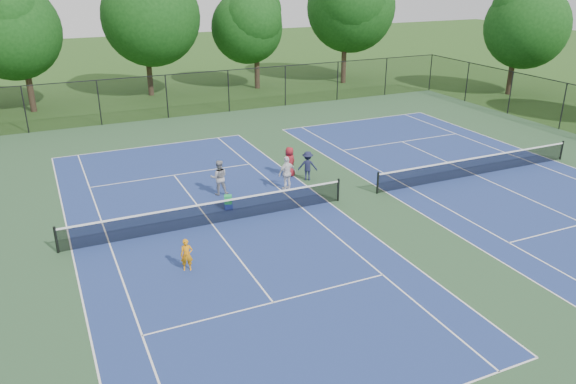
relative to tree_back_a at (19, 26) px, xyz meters
name	(u,v)px	position (x,y,z in m)	size (l,w,h in m)	color
ground	(358,197)	(13.00, -24.00, -6.04)	(140.00, 140.00, 0.00)	#234716
court_pad	(358,197)	(13.00, -24.00, -6.03)	(36.00, 36.00, 0.01)	#305533
tennis_court_left	(212,222)	(6.00, -24.00, -5.94)	(12.00, 23.83, 1.07)	navy
tennis_court_right	(476,173)	(20.00, -24.00, -5.94)	(12.00, 23.83, 1.07)	navy
perimeter_fence	(359,164)	(13.00, -24.00, -4.44)	(36.08, 36.08, 3.02)	black
tree_back_a	(19,26)	(0.00, 0.00, 0.00)	(6.80, 6.80, 9.15)	#2D2116
tree_back_b	(144,11)	(9.00, 2.00, 0.56)	(7.60, 7.60, 10.03)	#2D2116
tree_back_c	(256,23)	(18.00, 1.00, -0.56)	(6.00, 6.00, 8.40)	#2D2116
tree_back_d	(346,4)	(26.00, 0.00, 0.79)	(7.80, 7.80, 10.37)	#2D2116
tree_side_e	(519,21)	(36.00, -10.00, -0.23)	(6.60, 6.60, 8.87)	#2D2116
child_player	(187,255)	(4.09, -27.24, -5.45)	(0.43, 0.28, 1.18)	orange
instructor	(219,178)	(7.32, -21.02, -5.20)	(0.81, 0.63, 1.68)	#949497
bystander_a	(287,173)	(10.43, -21.76, -5.21)	(0.97, 0.40, 1.66)	white
bystander_b	(308,166)	(11.90, -21.00, -5.30)	(0.96, 0.55, 1.48)	#1A1D39
bystander_c	(290,162)	(11.30, -20.18, -5.27)	(0.75, 0.49, 1.54)	maroon
ball_crate	(228,206)	(7.13, -22.81, -5.90)	(0.35, 0.31, 0.28)	navy
ball_hopper	(228,199)	(7.13, -22.81, -5.58)	(0.33, 0.28, 0.37)	green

